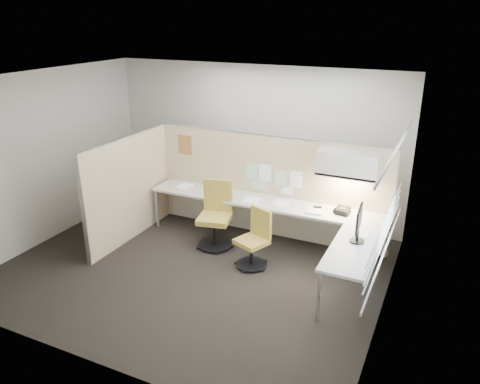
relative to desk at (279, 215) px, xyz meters
The scene contains 28 objects.
floor 1.58m from the desk, 129.58° to the right, with size 5.50×4.50×0.01m, color black.
ceiling 2.64m from the desk, 129.58° to the right, with size 5.50×4.50×0.01m, color white.
wall_back 1.66m from the desk, 129.62° to the left, with size 5.50×0.02×2.80m, color beige.
wall_front 3.59m from the desk, 105.41° to the right, with size 5.50×0.02×2.80m, color beige.
wall_left 3.93m from the desk, 162.99° to the right, with size 0.02×4.50×2.80m, color beige.
wall_right 2.28m from the desk, 31.75° to the right, with size 0.02×4.50×2.80m, color beige.
window_pane 2.32m from the desk, 32.11° to the right, with size 0.01×2.80×1.30m, color #959FAD.
partition_back 0.67m from the desk, 128.75° to the left, with size 4.10×0.06×1.75m, color #D0B690.
partition_left 2.52m from the desk, 165.56° to the right, with size 0.06×2.20×1.75m, color #D0B690.
desk is the anchor object (origin of this frame).
overhead_bin 1.35m from the desk, 15.24° to the left, with size 0.90×0.36×0.38m, color beige.
task_light_strip 1.22m from the desk, 15.24° to the left, with size 0.60×0.06×0.02m, color #FFEABF.
pinned_papers 0.69m from the desk, 124.37° to the left, with size 1.01×0.00×0.47m.
poster 2.19m from the desk, 167.47° to the left, with size 0.28×0.00×0.35m, color orange.
chair_left 1.03m from the desk, 163.27° to the right, with size 0.60×0.62×1.08m.
chair_right 0.69m from the desk, 102.33° to the right, with size 0.54×0.55×0.89m.
monitor 1.58m from the desk, 26.29° to the right, with size 0.20×0.47×0.49m.
phone 1.00m from the desk, 10.01° to the left, with size 0.23×0.22×0.12m.
stapler 0.62m from the desk, 17.60° to the left, with size 0.14×0.04×0.05m, color black.
tape_dispenser 0.91m from the desk, 11.36° to the left, with size 0.10×0.06×0.06m, color black.
coat_hook 2.91m from the desk, 153.92° to the right, with size 0.18×0.46×1.37m.
paper_stack_0 1.85m from the desk, behind, with size 0.23×0.30×0.04m, color white.
paper_stack_1 1.23m from the desk, behind, with size 0.23×0.30×0.02m, color white.
paper_stack_2 0.52m from the desk, behind, with size 0.23×0.30×0.04m, color white.
paper_stack_3 0.21m from the desk, 104.21° to the left, with size 0.23×0.30×0.02m, color white.
paper_stack_4 0.58m from the desk, ahead, with size 0.23×0.30×0.03m, color white.
paper_stack_5 1.43m from the desk, 16.78° to the right, with size 0.23×0.30×0.02m, color white.
paper_stack_6 1.25m from the desk, behind, with size 0.23×0.30×0.03m, color white.
Camera 1 is at (3.26, -5.33, 3.62)m, focal length 35.00 mm.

